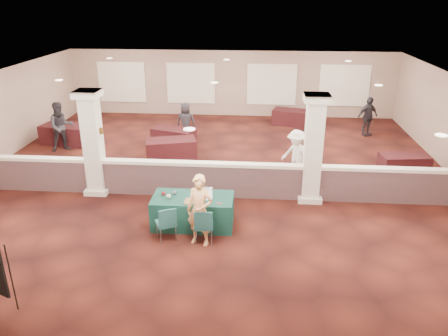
# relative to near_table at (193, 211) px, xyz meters

# --- Properties ---
(ground) EXTENTS (16.00, 16.00, 0.00)m
(ground) POSITION_rel_near_table_xyz_m (0.25, 3.32, -0.41)
(ground) COLOR #471911
(ground) RESTS_ON ground
(wall_back) EXTENTS (16.00, 0.04, 3.20)m
(wall_back) POSITION_rel_near_table_xyz_m (0.25, 11.32, 1.19)
(wall_back) COLOR gray
(wall_back) RESTS_ON ground
(wall_front) EXTENTS (16.00, 0.04, 3.20)m
(wall_front) POSITION_rel_near_table_xyz_m (0.25, -4.68, 1.19)
(wall_front) COLOR gray
(wall_front) RESTS_ON ground
(ceiling) EXTENTS (16.00, 16.00, 0.02)m
(ceiling) POSITION_rel_near_table_xyz_m (0.25, 3.32, 2.79)
(ceiling) COLOR silver
(ceiling) RESTS_ON wall_back
(partition_wall) EXTENTS (15.60, 0.28, 1.10)m
(partition_wall) POSITION_rel_near_table_xyz_m (0.25, 1.82, 0.16)
(partition_wall) COLOR #50363D
(partition_wall) RESTS_ON ground
(column_left) EXTENTS (0.72, 0.72, 3.20)m
(column_left) POSITION_rel_near_table_xyz_m (-3.25, 1.82, 1.23)
(column_left) COLOR silver
(column_left) RESTS_ON ground
(column_right) EXTENTS (0.72, 0.72, 3.20)m
(column_right) POSITION_rel_near_table_xyz_m (3.25, 1.82, 1.23)
(column_right) COLOR silver
(column_right) RESTS_ON ground
(sconce_left) EXTENTS (0.12, 0.12, 0.18)m
(sconce_left) POSITION_rel_near_table_xyz_m (-3.53, 1.82, 1.59)
(sconce_left) COLOR brown
(sconce_left) RESTS_ON column_left
(sconce_right) EXTENTS (0.12, 0.12, 0.18)m
(sconce_right) POSITION_rel_near_table_xyz_m (-2.97, 1.82, 1.59)
(sconce_right) COLOR brown
(sconce_right) RESTS_ON column_left
(near_table) EXTENTS (2.13, 1.08, 0.81)m
(near_table) POSITION_rel_near_table_xyz_m (0.00, 0.00, 0.00)
(near_table) COLOR #0E3633
(near_table) RESTS_ON ground
(conf_chair_main) EXTENTS (0.51, 0.51, 0.93)m
(conf_chair_main) POSITION_rel_near_table_xyz_m (0.40, -0.91, 0.14)
(conf_chair_main) COLOR #1B4E4F
(conf_chair_main) RESTS_ON ground
(conf_chair_side) EXTENTS (0.62, 0.62, 0.93)m
(conf_chair_side) POSITION_rel_near_table_xyz_m (-0.53, -0.85, 0.14)
(conf_chair_side) COLOR #1B4E4F
(conf_chair_side) RESTS_ON ground
(woman) EXTENTS (0.75, 0.60, 1.82)m
(woman) POSITION_rel_near_table_xyz_m (0.31, -0.90, 0.50)
(woman) COLOR tan
(woman) RESTS_ON ground
(far_table_front_left) EXTENTS (2.05, 1.22, 0.78)m
(far_table_front_left) POSITION_rel_near_table_xyz_m (-6.19, 6.32, -0.02)
(far_table_front_left) COLOR black
(far_table_front_left) RESTS_ON ground
(far_table_front_center) EXTENTS (2.01, 1.39, 0.74)m
(far_table_front_center) POSITION_rel_near_table_xyz_m (-1.57, 4.93, -0.04)
(far_table_front_center) COLOR black
(far_table_front_center) RESTS_ON ground
(far_table_front_right) EXTENTS (1.71, 1.03, 0.65)m
(far_table_front_right) POSITION_rel_near_table_xyz_m (6.68, 4.20, -0.08)
(far_table_front_right) COLOR black
(far_table_front_right) RESTS_ON ground
(far_table_back_left) EXTENTS (1.92, 1.42, 0.70)m
(far_table_back_left) POSITION_rel_near_table_xyz_m (-6.25, 6.52, -0.06)
(far_table_back_left) COLOR black
(far_table_back_left) RESTS_ON ground
(far_table_back_center) EXTENTS (1.87, 1.34, 0.69)m
(far_table_back_center) POSITION_rel_near_table_xyz_m (-1.75, 6.52, -0.06)
(far_table_back_center) COLOR black
(far_table_back_center) RESTS_ON ground
(far_table_back_right) EXTENTS (1.94, 1.33, 0.71)m
(far_table_back_right) POSITION_rel_near_table_xyz_m (3.22, 9.82, -0.05)
(far_table_back_right) COLOR black
(far_table_back_right) RESTS_ON ground
(attendee_a) EXTENTS (1.06, 0.94, 1.93)m
(attendee_a) POSITION_rel_near_table_xyz_m (-5.95, 5.48, 0.56)
(attendee_a) COLOR black
(attendee_a) RESTS_ON ground
(attendee_b) EXTENTS (1.15, 1.10, 1.71)m
(attendee_b) POSITION_rel_near_table_xyz_m (2.91, 3.32, 0.45)
(attendee_b) COLOR white
(attendee_b) RESTS_ON ground
(attendee_c) EXTENTS (1.09, 0.86, 1.68)m
(attendee_c) POSITION_rel_near_table_xyz_m (6.34, 8.48, 0.43)
(attendee_c) COLOR black
(attendee_c) RESTS_ON ground
(attendee_d) EXTENTS (0.82, 0.46, 1.63)m
(attendee_d) POSITION_rel_near_table_xyz_m (-1.34, 7.05, 0.41)
(attendee_d) COLOR black
(attendee_d) RESTS_ON ground
(laptop_base) EXTENTS (0.37, 0.26, 0.02)m
(laptop_base) POSITION_rel_near_table_xyz_m (0.34, -0.05, 0.42)
(laptop_base) COLOR silver
(laptop_base) RESTS_ON near_table
(laptop_screen) EXTENTS (0.37, 0.02, 0.25)m
(laptop_screen) POSITION_rel_near_table_xyz_m (0.33, 0.08, 0.55)
(laptop_screen) COLOR silver
(laptop_screen) RESTS_ON near_table
(screen_glow) EXTENTS (0.33, 0.01, 0.21)m
(screen_glow) POSITION_rel_near_table_xyz_m (0.33, 0.07, 0.53)
(screen_glow) COLOR silver
(screen_glow) RESTS_ON near_table
(knitting) EXTENTS (0.45, 0.34, 0.03)m
(knitting) POSITION_rel_near_table_xyz_m (0.06, -0.28, 0.42)
(knitting) COLOR #C36F1F
(knitting) RESTS_ON near_table
(yarn_cream) EXTENTS (0.12, 0.12, 0.12)m
(yarn_cream) POSITION_rel_near_table_xyz_m (-0.61, -0.12, 0.47)
(yarn_cream) COLOR beige
(yarn_cream) RESTS_ON near_table
(yarn_red) EXTENTS (0.11, 0.11, 0.11)m
(yarn_red) POSITION_rel_near_table_xyz_m (-0.78, 0.05, 0.46)
(yarn_red) COLOR #5F1313
(yarn_red) RESTS_ON near_table
(yarn_grey) EXTENTS (0.12, 0.12, 0.12)m
(yarn_grey) POSITION_rel_near_table_xyz_m (-0.50, 0.13, 0.47)
(yarn_grey) COLOR #4A4B4F
(yarn_grey) RESTS_ON near_table
(scissors) EXTENTS (0.13, 0.03, 0.01)m
(scissors) POSITION_rel_near_table_xyz_m (0.73, -0.31, 0.41)
(scissors) COLOR red
(scissors) RESTS_ON near_table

